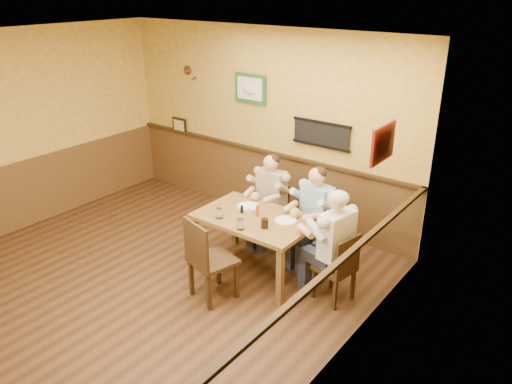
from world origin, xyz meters
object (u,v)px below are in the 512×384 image
cola_tumbler (265,223)px  salt_shaker (249,211)px  water_glass_left (219,213)px  chair_back_right (315,233)px  pepper_shaker (242,209)px  dining_table (255,223)px  chair_right_end (334,266)px  diner_tan_shirt (271,203)px  diner_white_elder (335,252)px  chair_near_side (213,258)px  diner_blue_polo (316,221)px  chair_back_left (271,214)px  water_glass_mid (240,224)px  hot_sauce_bottle (257,210)px

cola_tumbler → salt_shaker: bearing=152.7°
cola_tumbler → water_glass_left: bearing=-168.0°
chair_back_right → pepper_shaker: size_ratio=8.89×
cola_tumbler → pepper_shaker: (-0.46, 0.15, -0.01)m
dining_table → pepper_shaker: pepper_shaker is taller
chair_right_end → cola_tumbler: (-0.80, -0.23, 0.39)m
diner_tan_shirt → pepper_shaker: bearing=-82.9°
diner_white_elder → cola_tumbler: 0.86m
chair_near_side → diner_white_elder: size_ratio=0.83×
chair_right_end → water_glass_left: 1.48m
diner_blue_polo → diner_white_elder: 0.83m
chair_back_left → chair_back_right: size_ratio=0.97×
pepper_shaker → diner_tan_shirt: bearing=98.3°
chair_back_left → salt_shaker: salt_shaker is taller
chair_right_end → salt_shaker: size_ratio=10.34×
chair_near_side → diner_tan_shirt: 1.52m
water_glass_mid → salt_shaker: water_glass_mid is taller
chair_right_end → salt_shaker: bearing=-76.9°
diner_blue_polo → water_glass_mid: size_ratio=9.25×
hot_sauce_bottle → diner_tan_shirt: bearing=113.3°
diner_tan_shirt → diner_blue_polo: size_ratio=0.97×
chair_near_side → cola_tumbler: size_ratio=8.94×
cola_tumbler → salt_shaker: size_ratio=1.37×
cola_tumbler → diner_blue_polo: bearing=75.7°
cola_tumbler → water_glass_mid: bearing=-135.0°
water_glass_mid → hot_sauce_bottle: bearing=97.6°
diner_white_elder → pepper_shaker: 1.28m
chair_near_side → water_glass_mid: bearing=-91.9°
chair_back_left → water_glass_mid: bearing=-73.0°
chair_back_right → water_glass_left: 1.29m
diner_tan_shirt → diner_white_elder: diner_white_elder is taller
diner_blue_polo → water_glass_mid: 1.11m
chair_right_end → chair_near_side: (-1.11, -0.78, 0.08)m
water_glass_mid → cola_tumbler: 0.28m
salt_shaker → water_glass_mid: bearing=-66.2°
cola_tumbler → pepper_shaker: 0.48m
dining_table → hot_sauce_bottle: bearing=68.6°
water_glass_mid → salt_shaker: 0.43m
chair_near_side → cola_tumbler: 0.70m
chair_back_left → water_glass_left: bearing=-91.6°
water_glass_mid → cola_tumbler: (0.20, 0.20, -0.01)m
water_glass_mid → hot_sauce_bottle: (-0.05, 0.39, 0.02)m
diner_tan_shirt → chair_back_left: bearing=0.0°
dining_table → water_glass_left: size_ratio=11.10×
cola_tumbler → chair_right_end: bearing=15.9°
water_glass_mid → salt_shaker: (-0.17, 0.39, -0.02)m
chair_right_end → chair_near_side: chair_near_side is taller
hot_sauce_bottle → cola_tumbler: bearing=-37.9°
dining_table → chair_near_side: size_ratio=1.41×
diner_tan_shirt → pepper_shaker: diner_tan_shirt is taller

